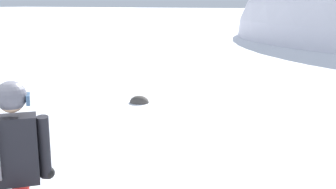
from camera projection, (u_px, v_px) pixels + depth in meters
snowboarder_main at (14, 175)px, 3.50m from camera, size 1.34×1.42×1.71m
rock_mid at (139, 103)px, 9.90m from camera, size 0.47×0.40×0.33m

